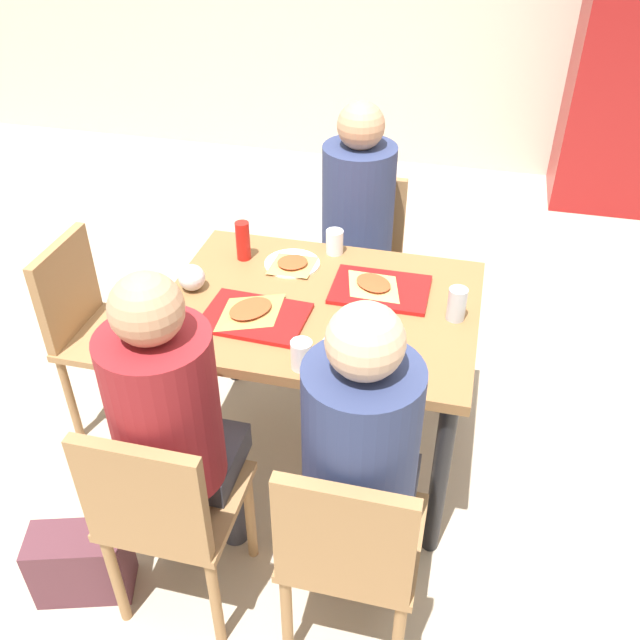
{
  "coord_description": "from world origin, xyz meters",
  "views": [
    {
      "loc": [
        0.49,
        -2.01,
        2.19
      ],
      "look_at": [
        0.0,
        0.0,
        0.69
      ],
      "focal_mm": 38.72,
      "sensor_mm": 36.0,
      "label": 1
    }
  ],
  "objects_px": {
    "chair_near_right": "(350,547)",
    "pizza_slice_d": "(347,344)",
    "chair_left_end": "(96,323)",
    "person_far_side": "(356,221)",
    "paper_plate_near_edge": "(353,348)",
    "plastic_cup_b": "(301,355)",
    "chair_far_side": "(360,253)",
    "main_table": "(320,325)",
    "plastic_cup_a": "(335,242)",
    "pizza_slice_a": "(251,310)",
    "soda_can": "(457,304)",
    "tray_red_far": "(380,289)",
    "handbag": "(81,563)",
    "condiment_bottle": "(243,241)",
    "pizza_slice_b": "(373,284)",
    "tray_red_near": "(255,317)",
    "person_in_brown_jacket": "(362,452)",
    "drink_fridge": "(633,61)",
    "foil_bundle": "(192,278)",
    "chair_near_left": "(164,508)",
    "pizza_slice_c": "(293,264)",
    "person_in_red": "(173,418)",
    "paper_plate_center": "(292,263)"
  },
  "relations": [
    {
      "from": "tray_red_far",
      "to": "pizza_slice_c",
      "type": "relative_size",
      "value": 1.53
    },
    {
      "from": "plastic_cup_b",
      "to": "tray_red_far",
      "type": "bearing_deg",
      "value": 70.88
    },
    {
      "from": "chair_left_end",
      "to": "condiment_bottle",
      "type": "distance_m",
      "value": 0.71
    },
    {
      "from": "pizza_slice_d",
      "to": "condiment_bottle",
      "type": "xyz_separation_m",
      "value": [
        -0.52,
        0.47,
        0.06
      ]
    },
    {
      "from": "person_in_brown_jacket",
      "to": "drink_fridge",
      "type": "xyz_separation_m",
      "value": [
        1.07,
        3.52,
        0.19
      ]
    },
    {
      "from": "chair_left_end",
      "to": "person_in_brown_jacket",
      "type": "relative_size",
      "value": 0.68
    },
    {
      "from": "chair_near_left",
      "to": "handbag",
      "type": "bearing_deg",
      "value": -177.27
    },
    {
      "from": "chair_near_right",
      "to": "foil_bundle",
      "type": "relative_size",
      "value": 8.66
    },
    {
      "from": "tray_red_far",
      "to": "plastic_cup_a",
      "type": "height_order",
      "value": "plastic_cup_a"
    },
    {
      "from": "pizza_slice_a",
      "to": "plastic_cup_a",
      "type": "bearing_deg",
      "value": 69.15
    },
    {
      "from": "pizza_slice_a",
      "to": "soda_can",
      "type": "relative_size",
      "value": 2.39
    },
    {
      "from": "pizza_slice_c",
      "to": "handbag",
      "type": "distance_m",
      "value": 1.32
    },
    {
      "from": "foil_bundle",
      "to": "person_in_brown_jacket",
      "type": "bearing_deg",
      "value": -40.17
    },
    {
      "from": "chair_near_right",
      "to": "pizza_slice_d",
      "type": "xyz_separation_m",
      "value": [
        -0.14,
        0.58,
        0.27
      ]
    },
    {
      "from": "pizza_slice_c",
      "to": "plastic_cup_b",
      "type": "relative_size",
      "value": 2.35
    },
    {
      "from": "main_table",
      "to": "chair_near_right",
      "type": "bearing_deg",
      "value": -70.64
    },
    {
      "from": "main_table",
      "to": "pizza_slice_a",
      "type": "relative_size",
      "value": 3.92
    },
    {
      "from": "chair_left_end",
      "to": "condiment_bottle",
      "type": "bearing_deg",
      "value": 22.08
    },
    {
      "from": "paper_plate_near_edge",
      "to": "plastic_cup_b",
      "type": "relative_size",
      "value": 2.2
    },
    {
      "from": "paper_plate_near_edge",
      "to": "pizza_slice_b",
      "type": "bearing_deg",
      "value": 89.81
    },
    {
      "from": "chair_left_end",
      "to": "tray_red_near",
      "type": "bearing_deg",
      "value": -11.28
    },
    {
      "from": "tray_red_near",
      "to": "plastic_cup_a",
      "type": "xyz_separation_m",
      "value": [
        0.17,
        0.52,
        0.04
      ]
    },
    {
      "from": "chair_near_left",
      "to": "pizza_slice_d",
      "type": "bearing_deg",
      "value": 53.07
    },
    {
      "from": "plastic_cup_a",
      "to": "condiment_bottle",
      "type": "height_order",
      "value": "condiment_bottle"
    },
    {
      "from": "tray_red_far",
      "to": "handbag",
      "type": "bearing_deg",
      "value": -131.07
    },
    {
      "from": "main_table",
      "to": "drink_fridge",
      "type": "xyz_separation_m",
      "value": [
        1.35,
        2.85,
        0.28
      ]
    },
    {
      "from": "chair_near_right",
      "to": "handbag",
      "type": "distance_m",
      "value": 0.99
    },
    {
      "from": "chair_left_end",
      "to": "drink_fridge",
      "type": "relative_size",
      "value": 0.46
    },
    {
      "from": "pizza_slice_b",
      "to": "person_far_side",
      "type": "bearing_deg",
      "value": 107.7
    },
    {
      "from": "person_in_red",
      "to": "pizza_slice_a",
      "type": "height_order",
      "value": "person_in_red"
    },
    {
      "from": "main_table",
      "to": "plastic_cup_a",
      "type": "distance_m",
      "value": 0.4
    },
    {
      "from": "tray_red_near",
      "to": "paper_plate_center",
      "type": "bearing_deg",
      "value": 85.78
    },
    {
      "from": "pizza_slice_a",
      "to": "plastic_cup_b",
      "type": "distance_m",
      "value": 0.34
    },
    {
      "from": "pizza_slice_c",
      "to": "plastic_cup_a",
      "type": "xyz_separation_m",
      "value": [
        0.14,
        0.15,
        0.03
      ]
    },
    {
      "from": "pizza_slice_a",
      "to": "handbag",
      "type": "bearing_deg",
      "value": -120.94
    },
    {
      "from": "chair_far_side",
      "to": "chair_left_end",
      "type": "height_order",
      "value": "same"
    },
    {
      "from": "plastic_cup_b",
      "to": "soda_can",
      "type": "distance_m",
      "value": 0.6
    },
    {
      "from": "tray_red_far",
      "to": "plastic_cup_b",
      "type": "distance_m",
      "value": 0.53
    },
    {
      "from": "pizza_slice_d",
      "to": "foil_bundle",
      "type": "relative_size",
      "value": 2.52
    },
    {
      "from": "person_in_brown_jacket",
      "to": "handbag",
      "type": "distance_m",
      "value": 1.12
    },
    {
      "from": "chair_left_end",
      "to": "person_far_side",
      "type": "bearing_deg",
      "value": 35.18
    },
    {
      "from": "plastic_cup_a",
      "to": "drink_fridge",
      "type": "bearing_deg",
      "value": 60.9
    },
    {
      "from": "person_in_brown_jacket",
      "to": "tray_red_near",
      "type": "height_order",
      "value": "person_in_brown_jacket"
    },
    {
      "from": "paper_plate_near_edge",
      "to": "foil_bundle",
      "type": "xyz_separation_m",
      "value": [
        -0.66,
        0.22,
        0.05
      ]
    },
    {
      "from": "chair_near_right",
      "to": "pizza_slice_d",
      "type": "distance_m",
      "value": 0.66
    },
    {
      "from": "pizza_slice_a",
      "to": "paper_plate_near_edge",
      "type": "bearing_deg",
      "value": -14.45
    },
    {
      "from": "chair_far_side",
      "to": "pizza_slice_b",
      "type": "height_order",
      "value": "chair_far_side"
    },
    {
      "from": "chair_near_right",
      "to": "tray_red_near",
      "type": "distance_m",
      "value": 0.86
    },
    {
      "from": "chair_left_end",
      "to": "plastic_cup_a",
      "type": "xyz_separation_m",
      "value": [
        0.93,
        0.37,
        0.31
      ]
    },
    {
      "from": "drink_fridge",
      "to": "chair_near_right",
      "type": "bearing_deg",
      "value": -106.26
    }
  ]
}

